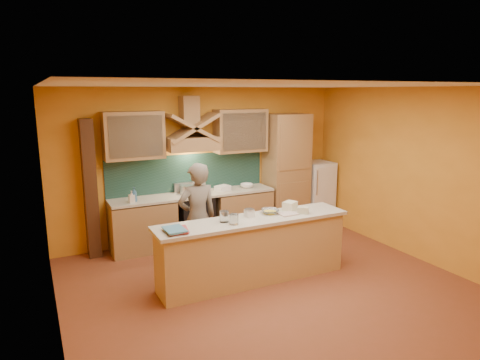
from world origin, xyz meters
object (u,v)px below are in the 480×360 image
person (198,218)px  kitchen_scale (249,213)px  mixing_bowl (270,211)px  fridge (316,193)px  stove (195,219)px

person → kitchen_scale: bearing=133.5°
mixing_bowl → fridge: bearing=39.6°
stove → fridge: size_ratio=0.69×
kitchen_scale → person: bearing=132.7°
stove → kitchen_scale: 1.89m
person → mixing_bowl: size_ratio=6.49×
person → mixing_bowl: bearing=146.9°
person → kitchen_scale: person is taller
fridge → kitchen_scale: (-2.51, -1.80, 0.34)m
fridge → person: size_ratio=0.77×
stove → mixing_bowl: 1.94m
fridge → mixing_bowl: (-2.16, -1.79, 0.33)m
stove → mixing_bowl: (0.54, -1.79, 0.53)m
stove → person: person is taller
stove → fridge: (2.70, 0.00, 0.20)m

